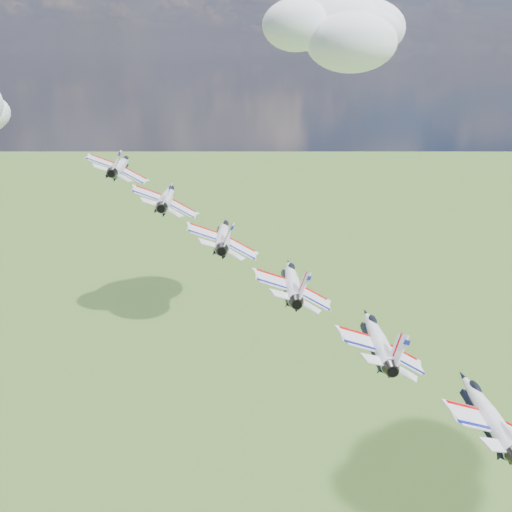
# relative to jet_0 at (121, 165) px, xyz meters

# --- Properties ---
(cloud_far) EXTENTS (67.34, 52.91, 26.46)m
(cloud_far) POSITION_rel_jet_0_xyz_m (48.25, 197.32, 22.79)
(cloud_far) COLOR white
(jet_0) EXTENTS (11.40, 14.87, 7.90)m
(jet_0) POSITION_rel_jet_0_xyz_m (0.00, 0.00, 0.00)
(jet_0) COLOR white
(jet_1) EXTENTS (11.40, 14.87, 7.90)m
(jet_1) POSITION_rel_jet_0_xyz_m (9.01, -8.56, -2.91)
(jet_1) COLOR white
(jet_2) EXTENTS (11.40, 14.87, 7.90)m
(jet_2) POSITION_rel_jet_0_xyz_m (18.03, -17.11, -5.82)
(jet_2) COLOR white
(jet_3) EXTENTS (11.40, 14.87, 7.90)m
(jet_3) POSITION_rel_jet_0_xyz_m (27.04, -25.67, -8.72)
(jet_3) COLOR silver
(jet_4) EXTENTS (11.40, 14.87, 7.90)m
(jet_4) POSITION_rel_jet_0_xyz_m (36.06, -34.23, -11.63)
(jet_4) COLOR silver
(jet_5) EXTENTS (11.40, 14.87, 7.90)m
(jet_5) POSITION_rel_jet_0_xyz_m (45.07, -42.78, -14.54)
(jet_5) COLOR silver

